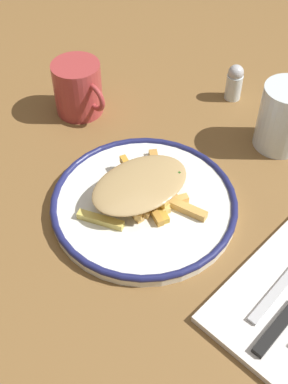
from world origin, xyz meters
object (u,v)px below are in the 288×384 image
(plate, at_px, (144,203))
(fries_heap, at_px, (144,189))
(salt_shaker, at_px, (234,82))
(water_glass, at_px, (284,117))
(coffee_mug, at_px, (78,88))

(plate, distance_m, fries_heap, 0.03)
(fries_heap, distance_m, salt_shaker, 0.31)
(water_glass, relative_size, salt_shaker, 1.63)
(coffee_mug, bearing_deg, water_glass, 31.75)
(plate, distance_m, coffee_mug, 0.26)
(plate, bearing_deg, coffee_mug, 162.75)
(water_glass, bearing_deg, fries_heap, -102.12)
(plate, xyz_separation_m, fries_heap, (-0.01, 0.00, 0.02))
(plate, xyz_separation_m, salt_shaker, (-0.08, 0.30, 0.02))
(plate, height_order, salt_shaker, salt_shaker)
(water_glass, relative_size, coffee_mug, 0.99)
(plate, relative_size, fries_heap, 1.55)
(plate, xyz_separation_m, water_glass, (0.05, 0.26, 0.05))
(fries_heap, relative_size, salt_shaker, 2.59)
(salt_shaker, bearing_deg, coffee_mug, -125.77)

